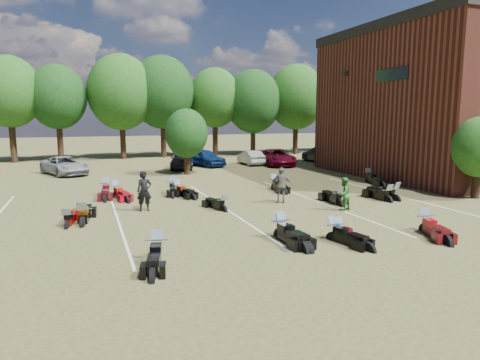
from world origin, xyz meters
name	(u,v)px	position (x,y,z in m)	size (l,w,h in m)	color
ground	(313,218)	(0.00, 0.00, 0.00)	(160.00, 160.00, 0.00)	brown
car_2	(65,166)	(-10.67, 18.52, 0.68)	(2.27, 4.91, 1.37)	gray
car_3	(182,161)	(-1.64, 18.92, 0.65)	(1.82, 4.49, 1.30)	black
car_4	(204,158)	(0.63, 20.22, 0.76)	(1.80, 4.47, 1.52)	#0B2151
car_5	(251,157)	(4.92, 20.02, 0.64)	(1.36, 3.90, 1.29)	#A9A9A4
car_6	(277,157)	(6.88, 18.56, 0.73)	(2.42, 5.25, 1.46)	#540416
car_7	(322,154)	(11.97, 19.40, 0.80)	(2.23, 5.48, 1.59)	#333236
person_black	(144,191)	(-6.68, 3.87, 0.94)	(0.68, 0.45, 1.88)	black
person_green	(344,194)	(2.09, 0.84, 0.78)	(0.76, 0.59, 1.56)	#306F29
person_grey	(282,185)	(0.09, 3.36, 0.91)	(1.07, 0.45, 1.83)	#5D5A50
motorcycle_1	(157,260)	(-7.24, -3.17, 0.00)	(0.73, 2.30, 1.28)	black
motorcycle_2	(279,238)	(-2.68, -2.30, 0.00)	(0.76, 2.39, 1.33)	black
motorcycle_3	(282,238)	(-2.59, -2.36, 0.00)	(0.74, 2.32, 1.29)	black
motorcycle_4	(333,240)	(-0.99, -3.23, 0.00)	(0.68, 2.14, 1.19)	black
motorcycle_5	(339,239)	(-0.73, -3.21, 0.00)	(0.64, 2.00, 1.11)	black
motorcycle_6	(424,232)	(2.87, -3.47, 0.00)	(0.73, 2.31, 1.29)	#490A0F
motorcycle_7	(67,228)	(-9.98, 1.86, 0.00)	(0.64, 2.02, 1.13)	maroon
motorcycle_8	(83,226)	(-9.40, 2.01, 0.00)	(0.80, 2.52, 1.41)	black
motorcycle_10	(223,211)	(-3.26, 2.57, 0.00)	(0.65, 2.04, 1.14)	black
motorcycle_11	(340,206)	(2.51, 1.76, 0.00)	(0.76, 2.39, 1.33)	black
motorcycle_12	(388,202)	(5.39, 1.76, 0.00)	(0.73, 2.31, 1.29)	black
motorcycle_13	(395,201)	(5.92, 1.87, 0.00)	(0.79, 2.49, 1.39)	black
motorcycle_14	(107,195)	(-8.16, 8.61, 0.00)	(0.80, 2.52, 1.40)	#3C0810
motorcycle_15	(116,197)	(-7.71, 7.79, 0.00)	(0.75, 2.35, 1.31)	maroon
motorcycle_16	(172,192)	(-4.54, 8.27, 0.00)	(0.73, 2.29, 1.28)	black
motorcycle_17	(178,195)	(-4.41, 7.27, 0.00)	(0.70, 2.20, 1.23)	black
motorcycle_18	(274,189)	(1.45, 7.23, 0.00)	(0.73, 2.30, 1.28)	black
motorcycle_20	(369,183)	(8.41, 7.43, 0.00)	(0.76, 2.39, 1.33)	black
tree_line	(166,97)	(-1.00, 29.00, 6.31)	(56.00, 6.00, 9.79)	black
young_tree_near_building	(479,147)	(10.50, 1.00, 2.75)	(2.80, 2.80, 4.16)	black
young_tree_midfield	(186,133)	(-2.00, 15.50, 3.09)	(3.20, 3.20, 4.70)	black
parking_lines	(226,209)	(-3.00, 3.00, 0.01)	(20.10, 14.00, 0.01)	silver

